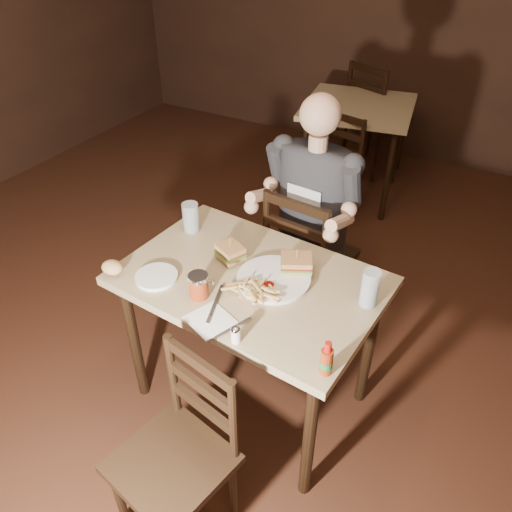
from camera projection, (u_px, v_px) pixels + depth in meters
The scene contains 23 objects.
room_shell at pixel (189, 164), 1.55m from camera, with size 7.00×7.00×7.00m.
main_table at pixel (250, 294), 2.16m from camera, with size 1.14×0.80×0.77m.
bg_table at pixel (358, 116), 3.83m from camera, with size 0.92×0.92×0.77m.
chair_far at pixel (310, 257), 2.75m from camera, with size 0.42×0.45×0.90m, color black, non-canonical shape.
chair_near at pixel (171, 463), 1.80m from camera, with size 0.38×0.42×0.83m, color black, non-canonical shape.
bg_chair_far at pixel (377, 118), 4.34m from camera, with size 0.44×0.48×0.96m, color black, non-canonical shape.
bg_chair_near at pixel (327, 176), 3.61m from camera, with size 0.38×0.41×0.82m, color black, non-canonical shape.
diner at pixel (311, 186), 2.45m from camera, with size 0.52×0.41×0.89m, color #2D2F33, non-canonical shape.
dinner_plate at pixel (274, 280), 2.07m from camera, with size 0.30×0.30×0.02m, color white.
sandwich_left at pixel (230, 248), 2.16m from camera, with size 0.11×0.09×0.10m, color tan, non-canonical shape.
sandwich_right at pixel (297, 259), 2.09m from camera, with size 0.13×0.11×0.11m, color tan, non-canonical shape.
fries_pile at pixel (256, 289), 1.99m from camera, with size 0.25×0.18×0.04m, color #E9BD6F, non-canonical shape.
ketchup_dollop at pixel (269, 284), 2.03m from camera, with size 0.05×0.05×0.01m, color maroon.
glass_left at pixel (191, 217), 2.35m from camera, with size 0.08×0.08×0.14m, color silver.
glass_right at pixel (370, 288), 1.92m from camera, with size 0.07×0.07×0.16m, color silver.
hot_sauce at pixel (327, 358), 1.65m from camera, with size 0.04×0.04×0.14m, color maroon, non-canonical shape.
salt_shaker at pixel (236, 335), 1.79m from camera, with size 0.04×0.04×0.07m, color white, non-canonical shape.
syrup_dispenser at pixel (199, 286), 1.97m from camera, with size 0.08×0.08×0.11m, color maroon, non-canonical shape.
napkin at pixel (210, 320), 1.89m from camera, with size 0.16×0.15×0.00m, color white.
knife at pixel (215, 303), 1.96m from camera, with size 0.01×0.23×0.01m, color silver.
fork at pixel (233, 328), 1.85m from camera, with size 0.01×0.17×0.01m, color silver.
side_plate at pixel (157, 277), 2.09m from camera, with size 0.17×0.17×0.01m, color white.
bread_roll at pixel (112, 267), 2.09m from camera, with size 0.10×0.08×0.06m, color tan.
Camera 1 is at (0.87, -1.13, 2.09)m, focal length 35.00 mm.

